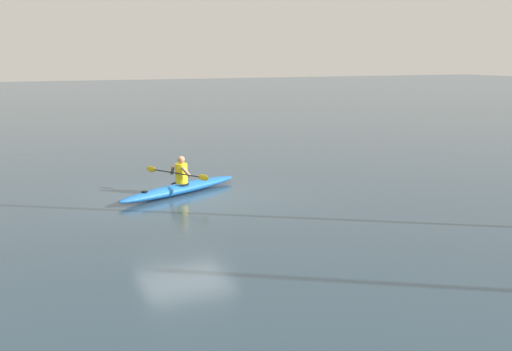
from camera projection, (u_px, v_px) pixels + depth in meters
name	position (u px, v px, depth m)	size (l,w,h in m)	color
ground_plane	(184.00, 197.00, 17.82)	(160.00, 160.00, 0.00)	#283D4C
kayak	(180.00, 188.00, 18.25)	(4.21, 2.59, 0.30)	#1959A5
kayaker	(181.00, 172.00, 18.19)	(1.19, 2.20, 0.78)	yellow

